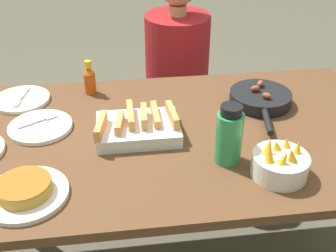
# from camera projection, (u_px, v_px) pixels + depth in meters

# --- Properties ---
(dining_table) EXTENTS (1.72, 0.94, 0.77)m
(dining_table) POSITION_uv_depth(u_px,v_px,m) (168.00, 153.00, 1.62)
(dining_table) COLOR brown
(dining_table) RESTS_ON ground_plane
(melon_tray) EXTENTS (0.31, 0.22, 0.09)m
(melon_tray) POSITION_uv_depth(u_px,v_px,m) (138.00, 127.00, 1.54)
(melon_tray) COLOR silver
(melon_tray) RESTS_ON dining_table
(skillet) EXTENTS (0.25, 0.41, 0.08)m
(skillet) POSITION_uv_depth(u_px,v_px,m) (260.00, 98.00, 1.74)
(skillet) COLOR black
(skillet) RESTS_ON dining_table
(frittata_plate_center) EXTENTS (0.26, 0.26, 0.05)m
(frittata_plate_center) POSITION_uv_depth(u_px,v_px,m) (25.00, 191.00, 1.26)
(frittata_plate_center) COLOR silver
(frittata_plate_center) RESTS_ON dining_table
(empty_plate_near_front) EXTENTS (0.23, 0.23, 0.02)m
(empty_plate_near_front) POSITION_uv_depth(u_px,v_px,m) (21.00, 100.00, 1.77)
(empty_plate_near_front) COLOR silver
(empty_plate_near_front) RESTS_ON dining_table
(empty_plate_far_left) EXTENTS (0.24, 0.24, 0.02)m
(empty_plate_far_left) POSITION_uv_depth(u_px,v_px,m) (40.00, 127.00, 1.59)
(empty_plate_far_left) COLOR silver
(empty_plate_far_left) RESTS_ON dining_table
(fruit_bowl_mango) EXTENTS (0.18, 0.18, 0.13)m
(fruit_bowl_mango) POSITION_uv_depth(u_px,v_px,m) (280.00, 163.00, 1.34)
(fruit_bowl_mango) COLOR silver
(fruit_bowl_mango) RESTS_ON dining_table
(water_bottle) EXTENTS (0.09, 0.09, 0.21)m
(water_bottle) POSITION_uv_depth(u_px,v_px,m) (229.00, 136.00, 1.37)
(water_bottle) COLOR #2D9351
(water_bottle) RESTS_ON dining_table
(hot_sauce_bottle) EXTENTS (0.05, 0.05, 0.15)m
(hot_sauce_bottle) POSITION_uv_depth(u_px,v_px,m) (90.00, 79.00, 1.80)
(hot_sauce_bottle) COLOR #C64C0F
(hot_sauce_bottle) RESTS_ON dining_table
(person_figure) EXTENTS (0.37, 0.37, 1.22)m
(person_figure) POSITION_uv_depth(u_px,v_px,m) (177.00, 98.00, 2.35)
(person_figure) COLOR black
(person_figure) RESTS_ON ground_plane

